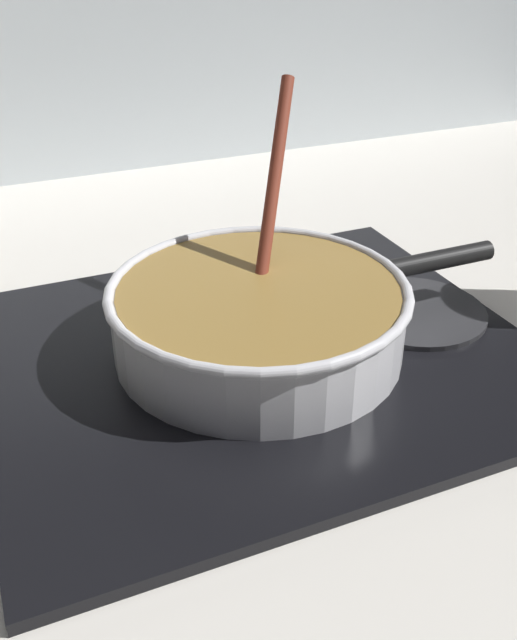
% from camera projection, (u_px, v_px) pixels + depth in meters
% --- Properties ---
extents(ground, '(2.40, 1.60, 0.04)m').
position_uv_depth(ground, '(162.00, 478.00, 0.62)').
color(ground, beige).
extents(backsplash_wall, '(2.40, 0.02, 0.55)m').
position_uv_depth(backsplash_wall, '(5.00, 10.00, 1.10)').
color(backsplash_wall, silver).
rests_on(backsplash_wall, ground).
extents(hob_plate, '(0.56, 0.48, 0.01)m').
position_uv_depth(hob_plate, '(258.00, 354.00, 0.74)').
color(hob_plate, black).
rests_on(hob_plate, ground).
extents(burner_ring, '(0.17, 0.17, 0.01)m').
position_uv_depth(burner_ring, '(258.00, 346.00, 0.74)').
color(burner_ring, '#592D0C').
rests_on(burner_ring, hob_plate).
extents(spare_burner, '(0.16, 0.16, 0.01)m').
position_uv_depth(spare_burner, '(414.00, 311.00, 0.80)').
color(spare_burner, '#262628').
rests_on(spare_burner, hob_plate).
extents(cooking_pan, '(0.44, 0.31, 0.25)m').
position_uv_depth(cooking_pan, '(260.00, 315.00, 0.72)').
color(cooking_pan, silver).
rests_on(cooking_pan, hob_plate).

